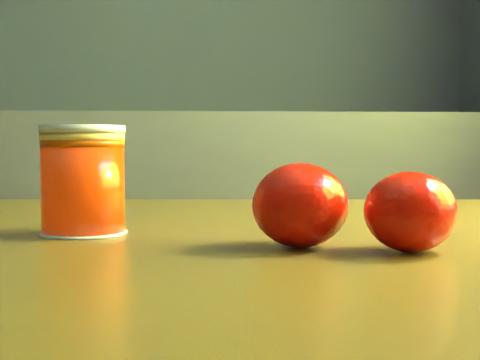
{
  "coord_description": "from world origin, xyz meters",
  "views": [
    {
      "loc": [
        0.83,
        -0.54,
        0.81
      ],
      "look_at": [
        0.87,
        0.02,
        0.79
      ],
      "focal_mm": 50.0,
      "sensor_mm": 36.0,
      "label": 1
    }
  ],
  "objects": [
    {
      "name": "table",
      "position": [
        0.94,
        0.0,
        0.65
      ],
      "size": [
        1.04,
        0.76,
        0.74
      ],
      "rotation": [
        0.0,
        0.0,
        -0.07
      ],
      "color": "brown",
      "rests_on": "ground"
    },
    {
      "name": "orange_back",
      "position": [
        0.91,
        -0.07,
        0.77
      ],
      "size": [
        0.08,
        0.08,
        0.06
      ],
      "primitive_type": "ellipsoid",
      "rotation": [
        0.0,
        0.0,
        0.24
      ],
      "color": "red",
      "rests_on": "table"
    },
    {
      "name": "orange_front",
      "position": [
        0.98,
        -0.09,
        0.77
      ],
      "size": [
        0.08,
        0.08,
        0.05
      ],
      "primitive_type": "ellipsoid",
      "rotation": [
        0.0,
        0.0,
        0.31
      ],
      "color": "red",
      "rests_on": "table"
    },
    {
      "name": "juice_glass",
      "position": [
        0.74,
        0.01,
        0.79
      ],
      "size": [
        0.07,
        0.07,
        0.09
      ],
      "rotation": [
        0.0,
        0.0,
        0.41
      ],
      "color": "red",
      "rests_on": "table"
    }
  ]
}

